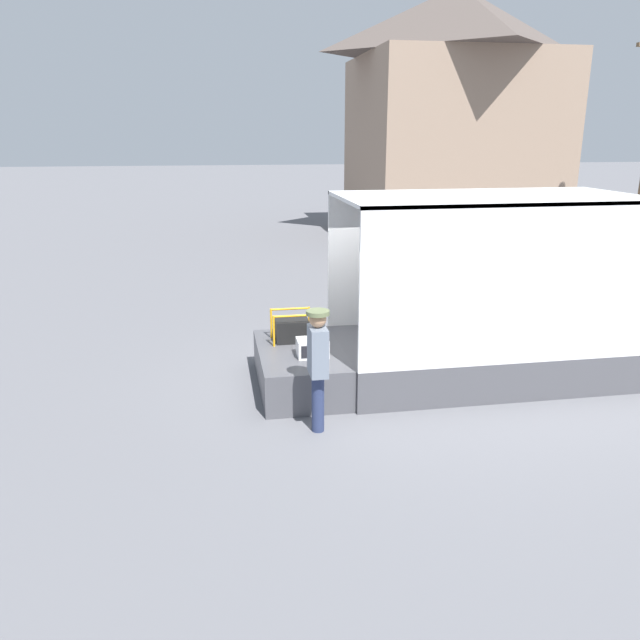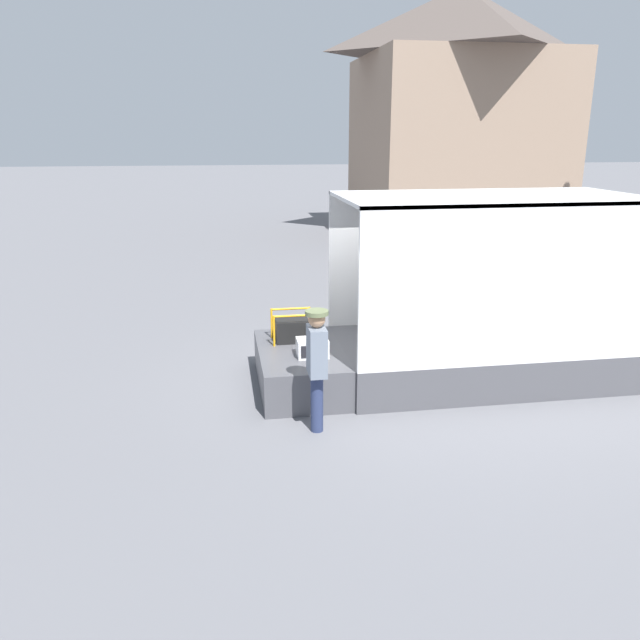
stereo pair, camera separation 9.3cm
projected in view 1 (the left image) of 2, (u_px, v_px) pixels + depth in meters
The scene contains 7 objects.
ground_plane at pixel (341, 384), 10.67m from camera, with size 160.00×160.00×0.00m, color slate.
box_truck at pixel (575, 317), 11.08m from camera, with size 6.98×2.50×3.15m.
tailgate_deck at pixel (300, 368), 10.46m from camera, with size 1.39×2.37×0.67m, color #4C4C51.
microwave at pixel (312, 348), 9.99m from camera, with size 0.50×0.38×0.29m.
portable_generator at pixel (293, 330), 10.71m from camera, with size 0.70×0.48×0.54m.
worker_person at pixel (318, 358), 8.67m from camera, with size 0.32×0.44×1.80m.
house_backdrop at pixel (452, 113), 25.55m from camera, with size 7.90×7.46×9.65m.
Camera 1 is at (-2.04, -9.70, 4.10)m, focal length 35.00 mm.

